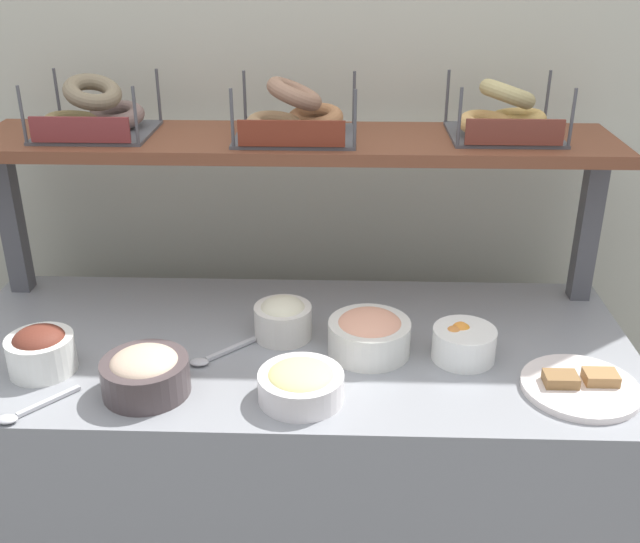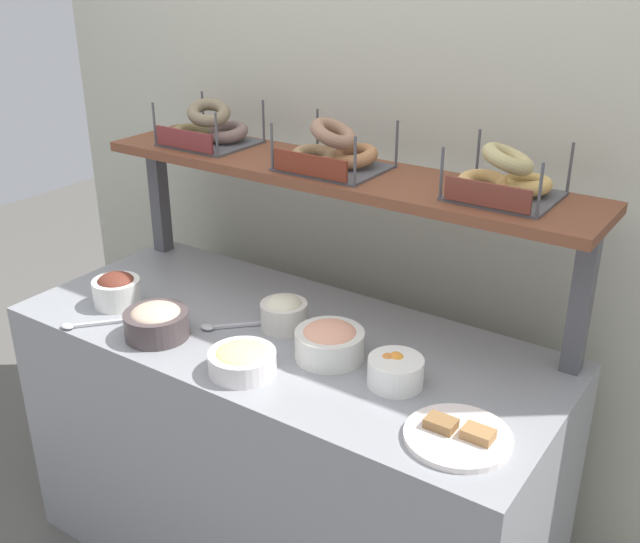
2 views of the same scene
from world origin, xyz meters
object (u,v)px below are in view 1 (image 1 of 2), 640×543
serving_spoon_near_plate (26,411)px  bagel_basket_everything (296,118)px  serving_plate_white (580,386)px  bagel_basket_poppy (94,115)px  bowl_tuna_salad (145,373)px  bowl_potato_salad (283,318)px  bowl_chocolate_spread (41,350)px  bowl_fruit_salad (463,343)px  bowl_egg_salad (301,383)px  bowl_lox_spread (369,334)px  serving_spoon_by_edge (214,356)px  bagel_basket_sesame (504,117)px

serving_spoon_near_plate → bagel_basket_everything: bagel_basket_everything is taller
serving_plate_white → bagel_basket_poppy: size_ratio=0.90×
bowl_tuna_salad → bowl_potato_salad: bowl_potato_salad is taller
bowl_chocolate_spread → bowl_tuna_salad: bearing=-17.1°
bowl_fruit_salad → bagel_basket_poppy: size_ratio=0.52×
bowl_potato_salad → bowl_egg_salad: bowl_potato_salad is taller
bowl_lox_spread → serving_plate_white: size_ratio=0.76×
serving_spoon_by_edge → bagel_basket_everything: bagel_basket_everything is taller
bowl_lox_spread → bowl_chocolate_spread: bearing=-172.0°
bowl_chocolate_spread → serving_plate_white: bowl_chocolate_spread is taller
bowl_tuna_salad → bagel_basket_poppy: size_ratio=0.67×
bowl_egg_salad → serving_spoon_near_plate: 0.56m
serving_plate_white → serving_spoon_by_edge: bearing=172.9°
bowl_fruit_salad → bowl_lox_spread: bearing=175.1°
bowl_potato_salad → bowl_chocolate_spread: bearing=-162.0°
bowl_potato_salad → bowl_lox_spread: size_ratio=0.73×
bowl_chocolate_spread → serving_spoon_near_plate: size_ratio=1.05×
bowl_potato_salad → bowl_tuna_salad: bearing=-137.7°
bowl_fruit_salad → serving_spoon_near_plate: bearing=-164.9°
bowl_chocolate_spread → serving_spoon_by_edge: bearing=9.2°
serving_plate_white → bowl_fruit_salad: bearing=152.0°
bowl_fruit_salad → bagel_basket_sesame: 0.56m
bowl_potato_salad → bagel_basket_everything: (0.02, 0.22, 0.43)m
bowl_egg_salad → bowl_lox_spread: bearing=52.7°
bowl_potato_salad → bowl_egg_salad: bearing=-77.5°
bowl_chocolate_spread → bagel_basket_sesame: bagel_basket_sesame is taller
serving_plate_white → serving_spoon_by_edge: serving_plate_white is taller
bowl_egg_salad → serving_spoon_near_plate: (-0.55, -0.07, -0.03)m
bagel_basket_everything → bagel_basket_sesame: (0.51, 0.03, -0.00)m
bowl_tuna_salad → bowl_fruit_salad: size_ratio=1.28×
bowl_potato_salad → serving_spoon_by_edge: 0.19m
bowl_fruit_salad → bowl_potato_salad: bearing=168.4°
bagel_basket_poppy → serving_spoon_by_edge: bearing=-47.2°
bowl_tuna_salad → bowl_chocolate_spread: (-0.25, 0.08, 0.00)m
bowl_fruit_salad → bowl_tuna_salad: bearing=-166.8°
serving_plate_white → serving_spoon_by_edge: 0.81m
bowl_egg_salad → bagel_basket_poppy: bearing=136.7°
bagel_basket_poppy → serving_spoon_near_plate: bearing=-92.1°
bowl_lox_spread → bagel_basket_everything: 0.55m
bowl_lox_spread → serving_spoon_by_edge: bearing=-173.3°
bowl_lox_spread → serving_plate_white: bearing=-17.7°
serving_spoon_by_edge → bagel_basket_sesame: bagel_basket_sesame is taller
bowl_chocolate_spread → serving_spoon_by_edge: (0.37, 0.06, -0.04)m
bowl_tuna_salad → bagel_basket_poppy: 0.68m
bowl_chocolate_spread → bagel_basket_poppy: bagel_basket_poppy is taller
serving_plate_white → serving_spoon_near_plate: bearing=-173.8°
serving_spoon_by_edge → bagel_basket_everything: 0.60m
bowl_potato_salad → bagel_basket_everything: 0.48m
serving_spoon_by_edge → bagel_basket_sesame: (0.68, 0.36, 0.47)m
bowl_fruit_salad → bagel_basket_poppy: (-0.89, 0.33, 0.44)m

